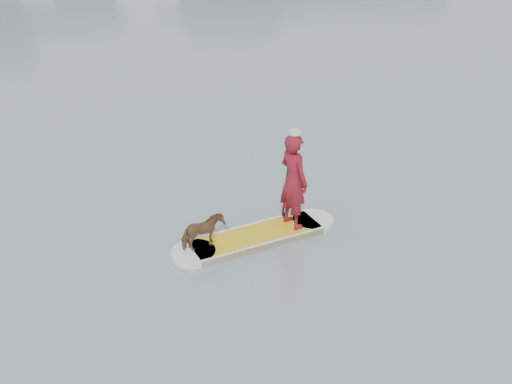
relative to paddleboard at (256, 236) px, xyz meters
name	(u,v)px	position (x,y,z in m)	size (l,w,h in m)	color
ground	(453,267)	(2.73, -2.24, -0.06)	(140.00, 140.00, 0.00)	slate
paddleboard	(256,236)	(0.00, 0.00, 0.00)	(3.30, 0.90, 0.12)	gold
paddler	(294,181)	(0.78, 0.03, 0.99)	(0.68, 0.44, 1.85)	maroon
white_cap	(295,132)	(0.78, 0.03, 1.95)	(0.22, 0.22, 0.07)	silver
dog	(203,232)	(-1.05, -0.04, 0.39)	(0.35, 0.77, 0.65)	brown
paddle	(287,188)	(0.76, 0.27, 0.74)	(0.10, 0.30, 2.00)	black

